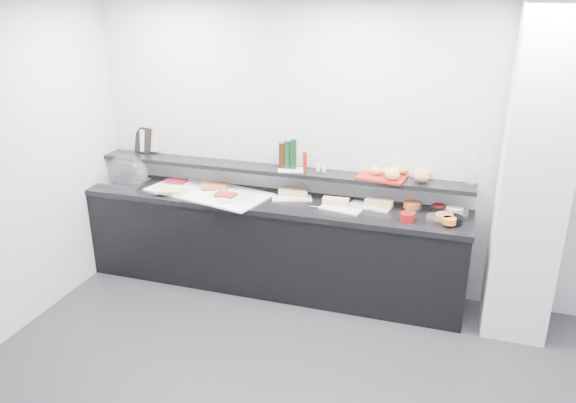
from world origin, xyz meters
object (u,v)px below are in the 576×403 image
(bread_tray, at_px, (382,177))
(carafe, at_px, (472,169))
(framed_print, at_px, (143,140))
(condiment_tray, at_px, (291,170))
(cloche_base, at_px, (125,182))
(sandwich_plate_mid, at_px, (341,209))

(bread_tray, relative_size, carafe, 1.38)
(framed_print, distance_m, carafe, 3.20)
(framed_print, xyz_separation_m, carafe, (3.20, -0.07, 0.02))
(framed_print, bearing_deg, carafe, 13.53)
(condiment_tray, xyz_separation_m, bread_tray, (0.83, 0.04, 0.00))
(cloche_base, xyz_separation_m, bread_tray, (2.51, 0.22, 0.24))
(framed_print, relative_size, condiment_tray, 1.11)
(framed_print, height_order, carafe, carafe)
(cloche_base, relative_size, framed_print, 1.68)
(cloche_base, bearing_deg, carafe, 5.08)
(framed_print, xyz_separation_m, bread_tray, (2.45, -0.08, -0.12))
(sandwich_plate_mid, xyz_separation_m, condiment_tray, (-0.52, 0.20, 0.25))
(carafe, bearing_deg, sandwich_plate_mid, -166.74)
(carafe, bearing_deg, framed_print, 178.67)
(framed_print, height_order, condiment_tray, framed_print)
(carafe, bearing_deg, bread_tray, -179.43)
(bread_tray, bearing_deg, sandwich_plate_mid, -134.44)
(cloche_base, distance_m, bread_tray, 2.53)
(sandwich_plate_mid, distance_m, condiment_tray, 0.61)
(framed_print, bearing_deg, cloche_base, -85.64)
(cloche_base, height_order, bread_tray, bread_tray)
(sandwich_plate_mid, height_order, bread_tray, bread_tray)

